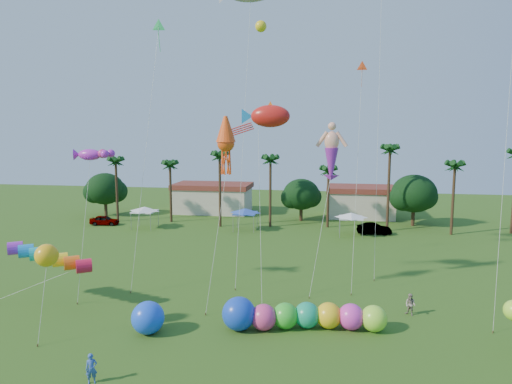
% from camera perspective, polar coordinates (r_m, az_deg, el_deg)
% --- Properties ---
extents(ground, '(160.00, 160.00, 0.00)m').
position_cam_1_polar(ground, '(26.95, -3.81, -22.32)').
color(ground, '#285116').
rests_on(ground, ground).
extents(tree_line, '(69.46, 8.91, 11.00)m').
position_cam_1_polar(tree_line, '(67.34, 7.80, -0.24)').
color(tree_line, '#3A2819').
rests_on(tree_line, ground).
extents(buildings_row, '(35.00, 7.00, 4.00)m').
position_cam_1_polar(buildings_row, '(74.09, 2.76, -1.24)').
color(buildings_row, beige).
rests_on(buildings_row, ground).
extents(tent_row, '(31.00, 4.00, 0.60)m').
position_cam_1_polar(tent_row, '(61.08, -1.47, -2.43)').
color(tent_row, white).
rests_on(tent_row, ground).
extents(car_a, '(4.24, 2.09, 1.39)m').
position_cam_1_polar(car_a, '(69.14, -18.42, -3.37)').
color(car_a, '#4C4C54').
rests_on(car_a, ground).
extents(car_b, '(4.46, 1.70, 1.45)m').
position_cam_1_polar(car_b, '(61.81, 14.55, -4.47)').
color(car_b, '#4C4C54').
rests_on(car_b, ground).
extents(spectator_a, '(0.72, 0.64, 1.65)m').
position_cam_1_polar(spectator_a, '(27.63, -19.89, -20.05)').
color(spectator_a, '#3359B3').
rests_on(spectator_a, ground).
extents(spectator_b, '(1.00, 0.97, 1.63)m').
position_cam_1_polar(spectator_b, '(36.22, 18.73, -13.19)').
color(spectator_b, gray).
rests_on(spectator_b, ground).
extents(caterpillar_inflatable, '(11.25, 3.53, 2.28)m').
position_cam_1_polar(caterpillar_inflatable, '(32.29, 5.24, -15.15)').
color(caterpillar_inflatable, '#E13B83').
rests_on(caterpillar_inflatable, ground).
extents(blue_ball, '(2.20, 2.20, 2.20)m').
position_cam_1_polar(blue_ball, '(32.32, -13.36, -15.04)').
color(blue_ball, '#1C54FE').
rests_on(blue_ball, ground).
extents(rainbow_tube, '(10.23, 4.12, 4.03)m').
position_cam_1_polar(rainbow_tube, '(37.59, -23.29, -8.35)').
color(rainbow_tube, red).
rests_on(rainbow_tube, ground).
extents(orange_ball_kite, '(1.84, 2.49, 6.22)m').
position_cam_1_polar(orange_ball_kite, '(32.64, -24.71, -7.22)').
color(orange_ball_kite, '#FFB214').
rests_on(orange_ball_kite, ground).
extents(merman_kite, '(2.65, 4.09, 13.75)m').
position_cam_1_polar(merman_kite, '(38.90, 9.41, 4.54)').
color(merman_kite, '#F9A98D').
rests_on(merman_kite, ground).
extents(fish_kite, '(5.03, 5.35, 15.66)m').
position_cam_1_polar(fish_kite, '(37.90, 1.80, 9.45)').
color(fish_kite, red).
rests_on(fish_kite, ground).
extents(squid_kite, '(1.87, 4.20, 14.67)m').
position_cam_1_polar(squid_kite, '(35.14, -3.79, 6.10)').
color(squid_kite, '#FF4E14').
rests_on(squid_kite, ground).
extents(lobster_kite, '(3.79, 4.55, 12.19)m').
position_cam_1_polar(lobster_kite, '(39.57, -20.06, 4.40)').
color(lobster_kite, '#C229CD').
rests_on(lobster_kite, ground).
extents(delta_kite_red, '(1.12, 4.17, 19.38)m').
position_cam_1_polar(delta_kite_red, '(41.15, 13.09, 14.29)').
color(delta_kite_red, '#E34719').
rests_on(delta_kite_red, ground).
extents(delta_kite_green, '(1.94, 5.10, 23.09)m').
position_cam_1_polar(delta_kite_green, '(42.79, -12.13, 19.10)').
color(delta_kite_green, '#36E66B').
rests_on(delta_kite_green, ground).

